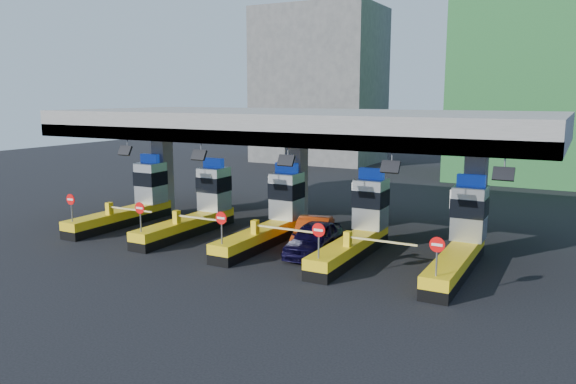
% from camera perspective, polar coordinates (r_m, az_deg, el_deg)
% --- Properties ---
extents(ground, '(120.00, 120.00, 0.00)m').
position_cam_1_polar(ground, '(30.60, -1.74, -5.13)').
color(ground, black).
rests_on(ground, ground).
extents(toll_canopy, '(28.00, 12.09, 7.00)m').
position_cam_1_polar(toll_canopy, '(32.13, 0.78, 6.68)').
color(toll_canopy, slate).
rests_on(toll_canopy, ground).
extents(toll_lane_far_left, '(4.43, 8.00, 4.16)m').
position_cam_1_polar(toll_lane_far_left, '(36.41, -15.30, -0.81)').
color(toll_lane_far_left, black).
rests_on(toll_lane_far_left, ground).
extents(toll_lane_left, '(4.43, 8.00, 4.16)m').
position_cam_1_polar(toll_lane_left, '(33.21, -9.01, -1.58)').
color(toll_lane_left, black).
rests_on(toll_lane_left, ground).
extents(toll_lane_center, '(4.43, 8.00, 4.16)m').
position_cam_1_polar(toll_lane_center, '(30.50, -1.49, -2.47)').
color(toll_lane_center, black).
rests_on(toll_lane_center, ground).
extents(toll_lane_right, '(4.43, 8.00, 4.16)m').
position_cam_1_polar(toll_lane_right, '(28.42, 7.32, -3.46)').
color(toll_lane_right, black).
rests_on(toll_lane_right, ground).
extents(toll_lane_far_right, '(4.43, 8.00, 4.16)m').
position_cam_1_polar(toll_lane_far_right, '(27.11, 17.27, -4.48)').
color(toll_lane_far_right, black).
rests_on(toll_lane_far_right, ground).
extents(bg_building_scaffold, '(18.00, 12.00, 28.00)m').
position_cam_1_polar(bg_building_scaffold, '(58.00, 26.22, 14.88)').
color(bg_building_scaffold, '#1E5926').
rests_on(bg_building_scaffold, ground).
extents(bg_building_concrete, '(14.00, 10.00, 18.00)m').
position_cam_1_polar(bg_building_concrete, '(68.01, 3.21, 10.72)').
color(bg_building_concrete, '#4C4C49').
rests_on(bg_building_concrete, ground).
extents(van, '(2.37, 4.94, 1.63)m').
position_cam_1_polar(van, '(28.14, 2.67, -4.75)').
color(van, black).
rests_on(van, ground).
extents(red_car, '(2.94, 5.04, 1.57)m').
position_cam_1_polar(red_car, '(29.34, 2.58, -4.20)').
color(red_car, '#B8380E').
rests_on(red_car, ground).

